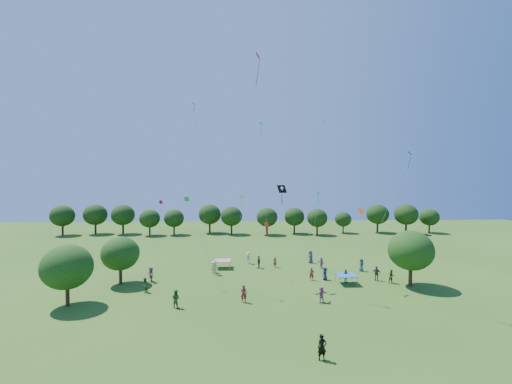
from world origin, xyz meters
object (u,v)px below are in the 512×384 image
(near_tree_west, at_px, (67,267))
(pirate_kite, at_px, (282,191))
(man_in_black, at_px, (322,347))
(tent_red_stripe, at_px, (223,261))
(near_tree_north, at_px, (120,254))
(tent_blue, at_px, (346,275))
(near_tree_east, at_px, (411,250))
(red_high_kite, at_px, (254,94))

(near_tree_west, xyz_separation_m, pirate_kite, (21.66, 5.68, 7.20))
(man_in_black, bearing_deg, pirate_kite, 83.38)
(near_tree_west, distance_m, tent_red_stripe, 19.98)
(near_tree_west, height_order, near_tree_north, near_tree_west)
(pirate_kite, bearing_deg, tent_blue, 0.30)
(tent_blue, distance_m, man_in_black, 18.13)
(near_tree_east, relative_size, pirate_kite, 0.62)
(near_tree_east, distance_m, tent_blue, 7.88)
(near_tree_west, bearing_deg, near_tree_north, 68.83)
(pirate_kite, relative_size, red_high_kite, 0.40)
(near_tree_east, xyz_separation_m, tent_blue, (-7.14, 1.13, -3.12))
(red_high_kite, bearing_deg, man_in_black, -76.86)
(man_in_black, height_order, red_high_kite, red_high_kite)
(near_tree_north, bearing_deg, red_high_kite, -4.08)
(tent_blue, height_order, man_in_black, man_in_black)
(tent_red_stripe, xyz_separation_m, red_high_kite, (4.13, -7.85, 21.10))
(near_tree_west, height_order, tent_blue, near_tree_west)
(near_tree_east, distance_m, man_in_black, 21.27)
(tent_blue, xyz_separation_m, red_high_kite, (-10.84, 0.09, 21.10))
(man_in_black, distance_m, red_high_kite, 27.41)
(tent_blue, relative_size, pirate_kite, 0.21)
(near_tree_north, xyz_separation_m, tent_blue, (26.61, -1.21, -2.58))
(near_tree_east, height_order, red_high_kite, red_high_kite)
(near_tree_north, height_order, near_tree_east, near_tree_east)
(near_tree_north, height_order, man_in_black, near_tree_north)
(near_tree_east, xyz_separation_m, tent_red_stripe, (-22.12, 9.07, -3.12))
(near_tree_west, relative_size, red_high_kite, 0.23)
(tent_blue, xyz_separation_m, pirate_kite, (-7.63, -0.04, 9.98))
(red_high_kite, bearing_deg, pirate_kite, -2.28)
(man_in_black, bearing_deg, near_tree_west, 144.64)
(man_in_black, bearing_deg, tent_blue, 58.52)
(near_tree_north, distance_m, tent_red_stripe, 13.68)
(near_tree_north, distance_m, near_tree_east, 33.83)
(tent_red_stripe, bearing_deg, near_tree_north, -149.97)
(near_tree_east, distance_m, red_high_kite, 25.45)
(near_tree_west, relative_size, near_tree_north, 1.07)
(near_tree_north, height_order, tent_blue, near_tree_north)
(near_tree_east, relative_size, man_in_black, 3.65)
(near_tree_north, bearing_deg, near_tree_east, -3.97)
(near_tree_west, height_order, pirate_kite, pirate_kite)
(pirate_kite, bearing_deg, near_tree_east, -4.22)
(tent_red_stripe, bearing_deg, tent_blue, -27.93)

